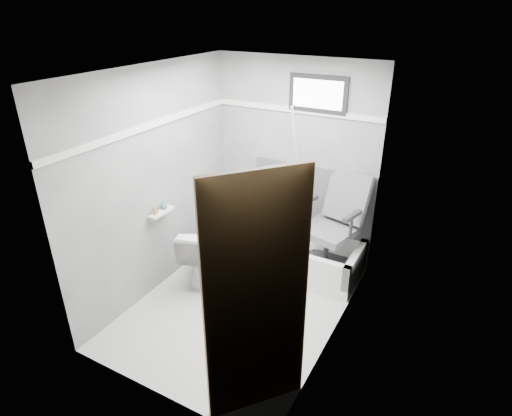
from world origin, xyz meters
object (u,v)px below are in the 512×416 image
Objects in this scene: bathtub at (296,253)px; soap_bottle_b at (164,205)px; soap_bottle_a at (155,209)px; door at (269,340)px; office_chair at (328,224)px; toilet at (202,253)px.

bathtub is 15.94× the size of soap_bottle_b.
soap_bottle_a is 1.00× the size of soap_bottle_b.
door reaches higher than bathtub.
bathtub is 1.34× the size of office_chair.
toilet reaches higher than bathtub.
office_chair is 11.84× the size of soap_bottle_a.
soap_bottle_b is at bearing -134.44° from office_chair.
soap_bottle_b is (-0.32, -0.20, 0.62)m from toilet.
office_chair is 0.56× the size of door.
door is at bearing -71.25° from bathtub.
office_chair is 1.60× the size of toilet.
soap_bottle_a reaches higher than soap_bottle_b.
door is at bearing 119.80° from toilet.
door is at bearing -31.16° from soap_bottle_a.
door is (0.39, -2.24, 0.32)m from office_chair.
door is 21.25× the size of soap_bottle_b.
office_chair reaches higher than toilet.
soap_bottle_b is (-1.53, -0.94, 0.28)m from office_chair.
door is at bearing -65.98° from office_chair.
bathtub is 2.46m from door.
soap_bottle_b is at bearing -142.16° from bathtub.
toilet is 7.44× the size of soap_bottle_b.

